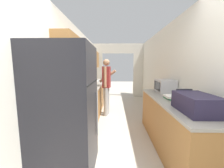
% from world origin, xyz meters
% --- Properties ---
extents(wall_left, '(0.38, 7.83, 2.50)m').
position_xyz_m(wall_left, '(-1.13, 2.54, 1.45)').
color(wall_left, silver).
rests_on(wall_left, ground_plane).
extents(wall_right, '(0.06, 7.83, 2.50)m').
position_xyz_m(wall_right, '(1.21, 2.11, 1.25)').
color(wall_right, silver).
rests_on(wall_right, ground_plane).
extents(wall_far_with_doorway, '(2.75, 0.06, 2.50)m').
position_xyz_m(wall_far_with_doorway, '(0.00, 5.46, 1.42)').
color(wall_far_with_doorway, silver).
rests_on(wall_far_with_doorway, ground_plane).
extents(counter_left, '(0.62, 4.03, 0.88)m').
position_xyz_m(counter_left, '(-0.88, 2.86, 0.44)').
color(counter_left, '#9E6B38').
rests_on(counter_left, ground_plane).
extents(counter_right, '(0.62, 2.23, 0.88)m').
position_xyz_m(counter_right, '(0.88, 1.28, 0.44)').
color(counter_right, '#9E6B38').
rests_on(counter_right, ground_plane).
extents(refrigerator, '(0.77, 0.81, 1.74)m').
position_xyz_m(refrigerator, '(-0.80, 0.73, 0.87)').
color(refrigerator, black).
rests_on(refrigerator, ground_plane).
extents(range_oven, '(0.66, 0.80, 1.02)m').
position_xyz_m(range_oven, '(-0.87, 4.36, 0.45)').
color(range_oven, white).
rests_on(range_oven, ground_plane).
extents(person, '(0.54, 0.42, 1.66)m').
position_xyz_m(person, '(-0.39, 2.96, 0.90)').
color(person, '#9E9E9E').
rests_on(person, ground_plane).
extents(suitcase, '(0.38, 0.62, 0.25)m').
position_xyz_m(suitcase, '(0.88, 0.65, 1.00)').
color(suitcase, '#231E38').
rests_on(suitcase, counter_right).
extents(microwave, '(0.35, 0.50, 0.28)m').
position_xyz_m(microwave, '(0.98, 2.02, 1.02)').
color(microwave, '#B7B7BC').
rests_on(microwave, counter_right).
extents(book_stack, '(0.23, 0.29, 0.06)m').
position_xyz_m(book_stack, '(0.87, 1.34, 0.92)').
color(book_stack, '#33894C').
rests_on(book_stack, counter_right).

